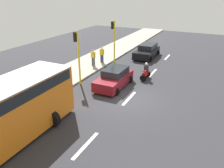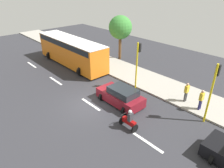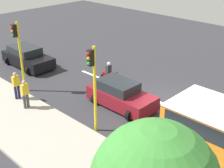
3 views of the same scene
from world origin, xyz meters
The scene contains 14 objects.
ground_plane centered at (0.00, 0.00, -0.05)m, with size 40.00×60.00×0.10m, color #2D2D33.
sidewalk centered at (7.00, 0.00, 0.07)m, with size 4.00×60.00×0.15m, color #9E998E.
lane_stripe_north centered at (0.00, -6.00, 0.01)m, with size 0.20×2.40×0.01m, color white.
lane_stripe_mid centered at (0.00, 0.00, 0.01)m, with size 0.20×2.40×0.01m, color white.
lane_stripe_south centered at (0.00, 6.00, 0.01)m, with size 0.20×2.40×0.01m, color white.
lane_stripe_far_south centered at (0.00, 12.00, 0.01)m, with size 0.20×2.40×0.01m, color white.
car_maroon centered at (1.97, -1.52, 0.71)m, with size 2.27×4.10×1.52m.
city_bus centered at (3.80, 8.84, 1.85)m, with size 3.20×11.00×3.16m.
motorcycle centered at (0.15, -4.20, 0.64)m, with size 0.60×1.30×1.53m.
pedestrian_near_signal centered at (6.05, -5.07, 1.06)m, with size 0.40×0.24×1.69m.
pedestrian_by_tree centered at (5.79, -6.46, 1.06)m, with size 0.40×0.24×1.69m.
traffic_light_corner centered at (4.85, -7.37, 2.93)m, with size 0.49×0.24×4.50m.
traffic_light_midblock centered at (4.85, -0.68, 2.93)m, with size 0.49×0.24×4.50m.
street_tree_south centered at (9.51, 6.34, 4.04)m, with size 2.88×2.88×5.52m.
Camera 2 is at (-8.23, -11.71, 9.16)m, focal length 32.45 mm.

